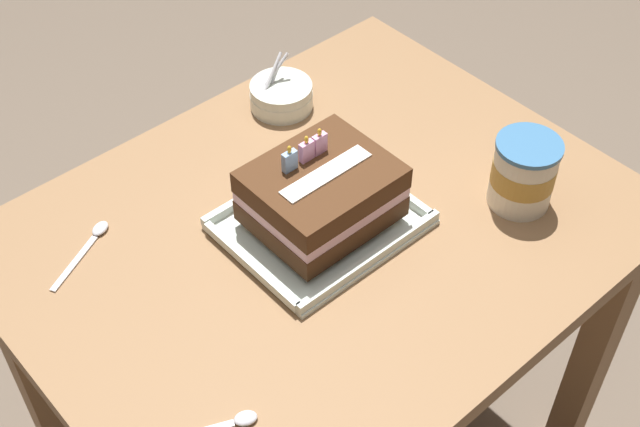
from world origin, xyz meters
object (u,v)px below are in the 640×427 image
foil_tray (319,224)px  serving_spoon_by_bowls (92,239)px  birthday_cake (318,194)px  serving_spoon_near_tray (230,423)px  ice_cream_tub (524,173)px  bowl_stack (281,95)px

foil_tray → serving_spoon_by_bowls: size_ratio=2.05×
birthday_cake → serving_spoon_near_tray: birthday_cake is taller
foil_tray → ice_cream_tub: ice_cream_tub is taller
foil_tray → bowl_stack: bearing=60.9°
foil_tray → bowl_stack: bowl_stack is taller
ice_cream_tub → serving_spoon_by_bowls: ice_cream_tub is taller
birthday_cake → serving_spoon_by_bowls: 0.37m
ice_cream_tub → serving_spoon_by_bowls: size_ratio=0.86×
ice_cream_tub → serving_spoon_by_bowls: 0.70m
foil_tray → birthday_cake: 0.07m
ice_cream_tub → serving_spoon_by_bowls: (-0.58, 0.39, -0.06)m
bowl_stack → ice_cream_tub: 0.47m
bowl_stack → serving_spoon_by_bowls: 0.45m
birthday_cake → ice_cream_tub: bearing=-31.3°
birthday_cake → serving_spoon_by_bowls: birthday_cake is taller
bowl_stack → serving_spoon_near_tray: (-0.48, -0.47, -0.02)m
ice_cream_tub → serving_spoon_near_tray: size_ratio=0.89×
birthday_cake → serving_spoon_near_tray: bearing=-149.4°
birthday_cake → serving_spoon_near_tray: size_ratio=1.53×
serving_spoon_near_tray → serving_spoon_by_bowls: bearing=84.7°
serving_spoon_by_bowls → bowl_stack: bearing=8.3°
foil_tray → birthday_cake: (0.00, 0.00, 0.07)m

